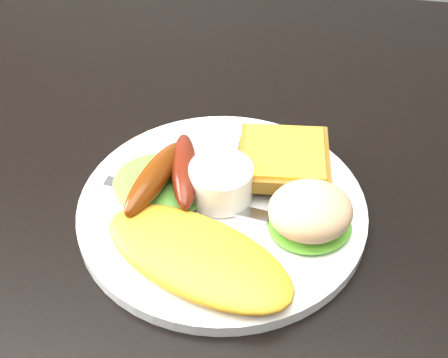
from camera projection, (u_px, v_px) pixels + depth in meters
The scene contains 12 objects.
dining_table at pixel (259, 211), 0.57m from camera, with size 1.20×0.80×0.04m, color black.
plate at pixel (222, 209), 0.54m from camera, with size 0.25×0.25×0.01m, color white.
lettuce_left at pixel (162, 184), 0.54m from camera, with size 0.09×0.08×0.01m, color #488F27.
lettuce_right at pixel (310, 226), 0.51m from camera, with size 0.07×0.06×0.01m, color green.
omelette at pixel (197, 256), 0.48m from camera, with size 0.16×0.08×0.02m, color gold.
sausage_a at pixel (154, 178), 0.53m from camera, with size 0.02×0.10×0.02m, color #66350C.
sausage_b at pixel (185, 170), 0.53m from camera, with size 0.02×0.09×0.02m, color #5D0504.
ramekin at pixel (221, 182), 0.53m from camera, with size 0.05×0.05×0.03m, color white.
toast_a at pixel (274, 154), 0.57m from camera, with size 0.07×0.07×0.01m, color brown.
toast_b at pixel (284, 159), 0.54m from camera, with size 0.08×0.08×0.01m, color olive.
potato_salad at pixel (310, 211), 0.49m from camera, with size 0.07×0.06×0.04m, color beige.
fork at pixel (185, 199), 0.53m from camera, with size 0.15×0.01×0.00m, color #ADAFB7.
Camera 1 is at (0.03, -0.40, 1.14)m, focal length 50.00 mm.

